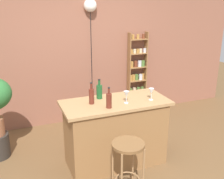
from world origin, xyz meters
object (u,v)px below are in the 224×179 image
Objects in this scene: wine_glass_left at (151,92)px; bottle_spirits_clear at (91,96)px; bottle_soda_blue at (99,91)px; bar_stool at (128,157)px; wine_glass_center at (126,95)px; bottle_vinegar at (109,100)px; spice_shelf at (137,74)px; pendant_globe_light at (90,7)px.

bottle_spirits_clear is at bearing 168.41° from wine_glass_left.
bottle_soda_blue is at bearing 43.25° from bottle_spirits_clear.
bar_stool is 0.83m from wine_glass_center.
wine_glass_center is (0.27, 0.07, 0.01)m from bottle_vinegar.
spice_shelf is (1.21, 2.22, 0.28)m from bar_stool.
bar_stool is 4.29× the size of wine_glass_left.
wine_glass_left is (-0.61, -1.64, 0.24)m from spice_shelf.
bottle_vinegar is 1.66× the size of wine_glass_center.
wine_glass_left is (0.60, 0.58, 0.52)m from bar_stool.
bottle_spirits_clear reaches higher than wine_glass_center.
pendant_globe_light is (-0.31, 1.66, 1.04)m from wine_glass_left.
bottle_spirits_clear reaches higher than bottle_soda_blue.
spice_shelf reaches higher than bottle_spirits_clear.
bottle_vinegar is at bearing 92.89° from bar_stool.
bar_stool is 2.57× the size of bottle_soda_blue.
spice_shelf is at bearing 53.69° from bottle_vinegar.
bottle_soda_blue is 1.67× the size of wine_glass_left.
spice_shelf is 1.90m from wine_glass_center.
bottle_vinegar is 2.04m from pendant_globe_light.
bar_stool is 2.59× the size of bottle_vinegar.
bar_stool is 2.42× the size of bottle_spirits_clear.
wine_glass_left and wine_glass_center have the same top height.
pendant_globe_light is at bearing 88.25° from wine_glass_center.
spice_shelf reaches higher than bar_stool.
wine_glass_left is 1.98m from pendant_globe_light.
wine_glass_left is at bearing 4.65° from bottle_vinegar.
spice_shelf is 5.59× the size of bottle_spirits_clear.
bottle_spirits_clear is 0.13× the size of pendant_globe_light.
bottle_soda_blue is at bearing -103.36° from pendant_globe_light.
spice_shelf is 0.73× the size of pendant_globe_light.
spice_shelf is 1.76m from wine_glass_left.
bottle_vinegar is (0.00, -0.36, -0.00)m from bottle_soda_blue.
bar_stool is 0.73m from bottle_vinegar.
bottle_spirits_clear is 0.81m from wine_glass_left.
bar_stool is at bearing -87.11° from bottle_vinegar.
bottle_spirits_clear is (-1.40, -1.48, 0.23)m from spice_shelf.
wine_glass_center is at bearing -120.95° from spice_shelf.
bar_stool is 2.75m from pendant_globe_light.
wine_glass_center is 0.07× the size of pendant_globe_light.
pendant_globe_light is (0.29, 2.24, 1.55)m from bar_stool.
bottle_spirits_clear is at bearing 161.58° from wine_glass_center.
bar_stool is 0.32× the size of pendant_globe_light.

